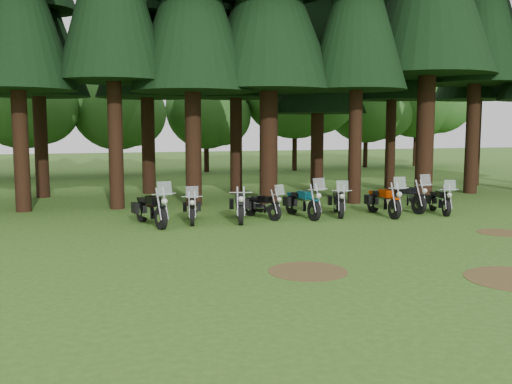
% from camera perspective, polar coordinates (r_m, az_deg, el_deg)
% --- Properties ---
extents(ground, '(120.00, 120.00, 0.00)m').
position_cam_1_polar(ground, '(16.08, 12.27, -5.23)').
color(ground, '#2F581A').
rests_on(ground, ground).
extents(pine_back_4, '(4.94, 4.94, 13.78)m').
position_cam_1_polar(pine_back_4, '(29.82, 6.28, 16.18)').
color(pine_back_4, black).
rests_on(pine_back_4, ground).
extents(pine_back_6, '(4.59, 4.59, 16.58)m').
position_cam_1_polar(pine_back_6, '(34.58, 21.57, 17.25)').
color(pine_back_6, black).
rests_on(pine_back_6, ground).
extents(decid_2, '(6.72, 6.53, 8.40)m').
position_cam_1_polar(decid_2, '(38.46, -21.93, 8.63)').
color(decid_2, black).
rests_on(decid_2, ground).
extents(decid_3, '(6.12, 5.95, 7.65)m').
position_cam_1_polar(decid_3, '(38.86, -13.34, 8.25)').
color(decid_3, black).
rests_on(decid_3, ground).
extents(decid_4, '(5.93, 5.76, 7.41)m').
position_cam_1_polar(decid_4, '(41.04, -4.60, 8.10)').
color(decid_4, black).
rests_on(decid_4, ground).
extents(decid_5, '(8.45, 8.21, 10.56)m').
position_cam_1_polar(decid_5, '(42.63, 4.53, 10.55)').
color(decid_5, black).
rests_on(decid_5, ground).
extents(decid_6, '(7.06, 6.86, 8.82)m').
position_cam_1_polar(decid_6, '(46.61, 11.46, 8.83)').
color(decid_6, black).
rests_on(decid_6, ground).
extents(decid_7, '(8.44, 8.20, 10.55)m').
position_cam_1_polar(decid_7, '(48.94, 16.36, 9.78)').
color(decid_7, black).
rests_on(decid_7, ground).
extents(dirt_patch_0, '(1.80, 1.80, 0.01)m').
position_cam_1_polar(dirt_patch_0, '(13.01, 5.21, -7.88)').
color(dirt_patch_0, '#4C3D1E').
rests_on(dirt_patch_0, ground).
extents(dirt_patch_1, '(1.40, 1.40, 0.01)m').
position_cam_1_polar(dirt_patch_1, '(19.10, 23.26, -3.75)').
color(dirt_patch_1, '#4C3D1E').
rests_on(dirt_patch_1, ground).
extents(motorcycle_0, '(0.89, 2.48, 1.56)m').
position_cam_1_polar(motorcycle_0, '(19.03, -10.45, -1.78)').
color(motorcycle_0, black).
rests_on(motorcycle_0, ground).
extents(motorcycle_1, '(0.67, 2.13, 1.34)m').
position_cam_1_polar(motorcycle_1, '(19.53, -6.41, -1.72)').
color(motorcycle_1, black).
rests_on(motorcycle_1, ground).
extents(motorcycle_2, '(0.72, 2.30, 0.95)m').
position_cam_1_polar(motorcycle_2, '(19.69, -1.63, -1.51)').
color(motorcycle_2, black).
rests_on(motorcycle_2, ground).
extents(motorcycle_3, '(0.92, 2.00, 1.28)m').
position_cam_1_polar(motorcycle_3, '(20.23, 0.62, -1.44)').
color(motorcycle_3, black).
rests_on(motorcycle_3, ground).
extents(motorcycle_4, '(0.59, 2.41, 1.51)m').
position_cam_1_polar(motorcycle_4, '(20.49, 4.68, -1.15)').
color(motorcycle_4, black).
rests_on(motorcycle_4, ground).
extents(motorcycle_5, '(0.99, 2.15, 1.38)m').
position_cam_1_polar(motorcycle_5, '(21.13, 8.25, -1.08)').
color(motorcycle_5, black).
rests_on(motorcycle_5, ground).
extents(motorcycle_6, '(0.49, 2.43, 1.53)m').
position_cam_1_polar(motorcycle_6, '(21.33, 12.64, -0.97)').
color(motorcycle_6, black).
rests_on(motorcycle_6, ground).
extents(motorcycle_7, '(0.58, 2.41, 1.51)m').
position_cam_1_polar(motorcycle_7, '(22.65, 14.65, -0.60)').
color(motorcycle_7, black).
rests_on(motorcycle_7, ground).
extents(motorcycle_8, '(0.88, 2.13, 1.36)m').
position_cam_1_polar(motorcycle_8, '(22.47, 17.89, -0.90)').
color(motorcycle_8, black).
rests_on(motorcycle_8, ground).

